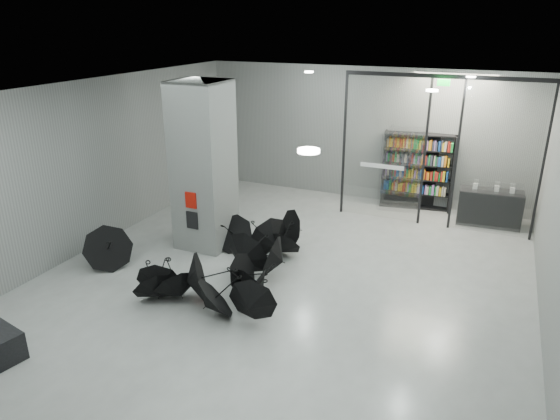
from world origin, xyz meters
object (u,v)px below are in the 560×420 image
at_px(column, 204,166).
at_px(umbrella_cluster, 227,270).
at_px(shop_counter, 489,208).
at_px(bookshelf, 417,171).

relative_size(column, umbrella_cluster, 0.74).
height_order(shop_counter, umbrella_cluster, shop_counter).
xyz_separation_m(bookshelf, shop_counter, (2.08, -0.59, -0.63)).
bearing_deg(shop_counter, bookshelf, 160.74).
relative_size(bookshelf, shop_counter, 1.37).
bearing_deg(column, shop_counter, 33.19).
distance_m(column, shop_counter, 7.75).
xyz_separation_m(bookshelf, umbrella_cluster, (-2.81, -6.35, -0.81)).
xyz_separation_m(column, bookshelf, (4.28, 4.75, -0.89)).
distance_m(bookshelf, shop_counter, 2.25).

